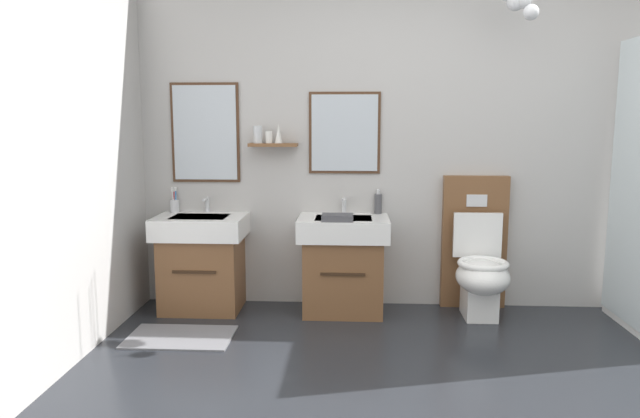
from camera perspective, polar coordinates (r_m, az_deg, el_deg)
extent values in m
cube|color=#B7B5B2|center=(4.51, 12.10, 8.21)|extent=(4.81, 0.12, 2.77)
cube|color=#4C301E|center=(4.53, -11.12, 7.31)|extent=(0.52, 0.02, 0.75)
cube|color=silver|center=(4.52, -11.15, 7.30)|extent=(0.48, 0.01, 0.71)
cube|color=#4C301E|center=(4.39, 2.41, 7.42)|extent=(0.53, 0.02, 0.60)
cube|color=silver|center=(4.38, 2.41, 7.42)|extent=(0.49, 0.01, 0.56)
cube|color=brown|center=(4.36, -4.58, 6.26)|extent=(0.36, 0.14, 0.02)
cylinder|color=silver|center=(4.37, -6.09, 7.24)|extent=(0.06, 0.06, 0.13)
cylinder|color=white|center=(4.37, -5.02, 7.00)|extent=(0.05, 0.05, 0.09)
cone|color=white|center=(4.35, -4.07, 7.35)|extent=(0.06, 0.06, 0.14)
sphere|color=silver|center=(4.32, 18.52, 18.60)|extent=(0.12, 0.12, 0.12)
sphere|color=silver|center=(4.31, 19.28, 18.69)|extent=(0.11, 0.11, 0.11)
sphere|color=silver|center=(4.15, 19.89, 17.61)|extent=(0.10, 0.10, 0.10)
cube|color=slate|center=(4.01, -13.46, -12.04)|extent=(0.68, 0.44, 0.01)
cube|color=brown|center=(4.48, -11.38, -6.14)|extent=(0.57, 0.45, 0.55)
cube|color=#342214|center=(4.25, -12.19, -6.05)|extent=(0.31, 0.01, 0.02)
cube|color=white|center=(4.40, -11.52, -1.66)|extent=(0.65, 0.50, 0.16)
cube|color=silver|center=(4.36, -11.65, -0.91)|extent=(0.40, 0.27, 0.03)
cylinder|color=silver|center=(4.57, -10.94, 0.43)|extent=(0.03, 0.03, 0.11)
cylinder|color=silver|center=(4.51, -11.12, 0.93)|extent=(0.02, 0.11, 0.02)
cube|color=brown|center=(4.34, 2.28, -6.46)|extent=(0.57, 0.45, 0.55)
cube|color=#342214|center=(4.10, 2.23, -6.39)|extent=(0.31, 0.01, 0.02)
cube|color=white|center=(4.26, 2.31, -1.83)|extent=(0.65, 0.50, 0.16)
cube|color=silver|center=(4.22, 2.31, -1.06)|extent=(0.40, 0.27, 0.03)
cylinder|color=silver|center=(4.43, 2.36, 0.33)|extent=(0.03, 0.03, 0.11)
cylinder|color=silver|center=(4.37, 2.36, 0.84)|extent=(0.02, 0.11, 0.02)
cube|color=brown|center=(4.57, 14.75, -3.09)|extent=(0.48, 0.10, 1.00)
cube|color=silver|center=(4.46, 15.05, 0.80)|extent=(0.15, 0.01, 0.09)
cube|color=white|center=(4.39, 15.27, -8.01)|extent=(0.22, 0.30, 0.34)
ellipsoid|color=white|center=(4.28, 15.57, -6.39)|extent=(0.37, 0.46, 0.24)
torus|color=white|center=(4.25, 15.63, -5.15)|extent=(0.35, 0.35, 0.04)
cube|color=white|center=(4.43, 15.11, -2.47)|extent=(0.35, 0.03, 0.33)
cylinder|color=silver|center=(4.61, -14.00, 0.30)|extent=(0.07, 0.07, 0.09)
cylinder|color=#2D84DB|center=(4.60, -13.88, 0.92)|extent=(0.02, 0.03, 0.15)
cube|color=white|center=(4.61, -13.92, 1.89)|extent=(0.01, 0.02, 0.03)
cylinder|color=#DB3847|center=(4.62, -14.07, 0.93)|extent=(0.03, 0.02, 0.15)
cube|color=white|center=(4.60, -14.03, 1.86)|extent=(0.02, 0.02, 0.03)
cylinder|color=white|center=(4.59, -14.14, 0.90)|extent=(0.01, 0.03, 0.16)
cube|color=white|center=(4.57, -14.23, 1.86)|extent=(0.01, 0.02, 0.03)
cylinder|color=#4C4C51|center=(4.41, 5.69, 0.51)|extent=(0.06, 0.06, 0.15)
cylinder|color=silver|center=(4.40, 5.71, 1.70)|extent=(0.02, 0.02, 0.04)
cube|color=#47474C|center=(4.09, 1.72, -0.83)|extent=(0.22, 0.16, 0.04)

